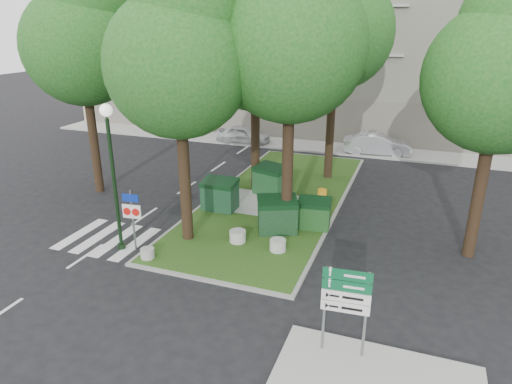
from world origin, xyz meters
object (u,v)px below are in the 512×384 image
at_px(tree_median_near_right, 294,30).
at_px(tree_median_mid, 257,50).
at_px(traffic_sign_pole, 132,212).
at_px(tree_median_near_left, 180,50).
at_px(tree_street_left, 83,36).
at_px(bollard_mid, 238,236).
at_px(dumpster_b, 271,180).
at_px(dumpster_d, 314,214).
at_px(litter_bin, 322,197).
at_px(dumpster_a, 220,195).
at_px(bollard_right, 278,245).
at_px(directional_sign, 346,298).
at_px(bollard_left, 147,253).
at_px(car_silver, 377,144).
at_px(car_white, 243,135).
at_px(tree_median_far, 339,20).
at_px(dumpster_c, 277,215).
at_px(street_lamp, 112,161).
at_px(tree_street_right, 506,64).

xyz_separation_m(tree_median_near_right, tree_median_mid, (-3.00, 4.50, -1.01)).
relative_size(tree_median_near_right, traffic_sign_pole, 4.64).
relative_size(tree_median_near_left, tree_street_left, 0.96).
height_order(tree_street_left, bollard_mid, tree_street_left).
bearing_deg(dumpster_b, tree_median_mid, 162.89).
xyz_separation_m(dumpster_d, litter_bin, (-0.22, 2.61, -0.23)).
bearing_deg(dumpster_d, dumpster_a, 167.18).
relative_size(tree_median_mid, traffic_sign_pole, 4.04).
height_order(bollard_right, directional_sign, directional_sign).
relative_size(dumpster_d, directional_sign, 0.60).
xyz_separation_m(tree_median_near_right, bollard_left, (-4.19, -4.06, -7.68)).
relative_size(bollard_left, bollard_right, 0.83).
bearing_deg(car_silver, tree_median_near_right, 164.18).
height_order(tree_street_left, dumpster_a, tree_street_left).
relative_size(dumpster_d, bollard_right, 2.40).
bearing_deg(car_silver, bollard_left, 153.31).
bearing_deg(dumpster_a, dumpster_d, -6.39).
xyz_separation_m(tree_median_near_right, bollard_mid, (-1.58, -1.70, -7.64)).
xyz_separation_m(tree_median_mid, car_silver, (5.12, 8.91, -6.26)).
distance_m(directional_sign, car_white, 22.53).
distance_m(tree_median_far, car_white, 12.06).
height_order(bollard_left, directional_sign, directional_sign).
relative_size(tree_median_near_right, dumpster_d, 7.77).
bearing_deg(car_white, tree_median_far, -129.48).
distance_m(dumpster_b, car_white, 10.70).
height_order(dumpster_c, dumpster_d, dumpster_c).
relative_size(tree_median_near_left, dumpster_c, 5.48).
bearing_deg(tree_median_near_right, dumpster_a, 162.68).
distance_m(dumpster_c, bollard_left, 5.39).
relative_size(dumpster_b, traffic_sign_pole, 0.77).
xyz_separation_m(tree_street_left, bollard_right, (10.63, -3.37, -7.31)).
height_order(tree_median_near_right, bollard_mid, tree_median_near_right).
bearing_deg(tree_median_mid, dumpster_c, -61.43).
distance_m(tree_median_far, street_lamp, 13.42).
distance_m(traffic_sign_pole, directional_sign, 9.06).
relative_size(litter_bin, car_white, 0.20).
bearing_deg(tree_street_right, tree_median_near_right, -175.91).
bearing_deg(dumpster_b, litter_bin, 7.70).
xyz_separation_m(dumpster_d, directional_sign, (2.50, -7.36, 1.02)).
height_order(tree_median_near_right, car_white, tree_median_near_right).
relative_size(tree_median_far, tree_street_right, 1.18).
xyz_separation_m(dumpster_b, traffic_sign_pole, (-3.05, -7.31, 0.74)).
distance_m(litter_bin, street_lamp, 9.83).
distance_m(tree_median_mid, bollard_right, 9.72).
bearing_deg(litter_bin, bollard_left, -123.67).
height_order(dumpster_a, dumpster_c, dumpster_c).
height_order(dumpster_d, car_silver, car_silver).
distance_m(dumpster_c, car_white, 15.02).
distance_m(street_lamp, car_white, 17.04).
distance_m(tree_street_left, bollard_right, 13.33).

